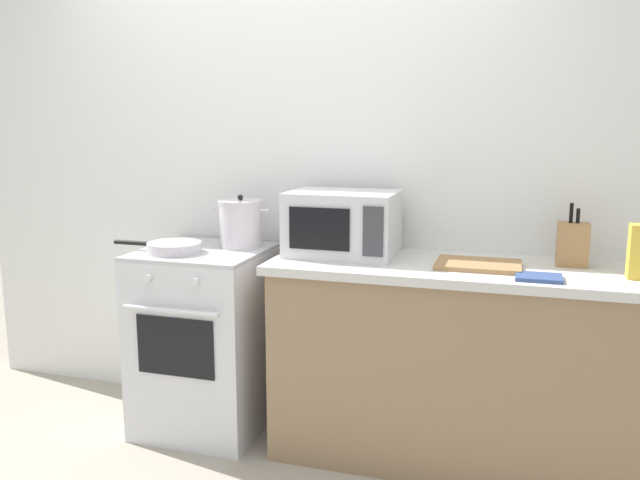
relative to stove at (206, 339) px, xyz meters
name	(u,v)px	position (x,y,z in m)	size (l,w,h in m)	color
back_wall	(350,180)	(0.65, 0.37, 0.79)	(4.40, 0.10, 2.50)	silver
lower_cabinet_right	(457,368)	(1.25, 0.02, -0.02)	(1.64, 0.56, 0.88)	#8C7051
countertop_right	(461,269)	(1.25, 0.02, 0.44)	(1.70, 0.60, 0.04)	beige
stove	(206,339)	(0.00, 0.00, 0.00)	(0.60, 0.64, 0.92)	silver
stock_pot	(241,224)	(0.16, 0.12, 0.58)	(0.31, 0.22, 0.26)	silver
frying_pan	(173,247)	(-0.10, -0.11, 0.48)	(0.46, 0.26, 0.05)	silver
microwave	(343,223)	(0.69, 0.08, 0.61)	(0.50, 0.37, 0.30)	silver
cutting_board	(478,265)	(1.32, 0.00, 0.47)	(0.36, 0.26, 0.02)	#997047
knife_block	(573,244)	(1.71, 0.14, 0.56)	(0.13, 0.10, 0.28)	#997047
pasta_box	(639,252)	(1.95, -0.03, 0.57)	(0.08, 0.08, 0.22)	gold
oven_mitt	(539,277)	(1.57, -0.16, 0.47)	(0.18, 0.14, 0.02)	#33477A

